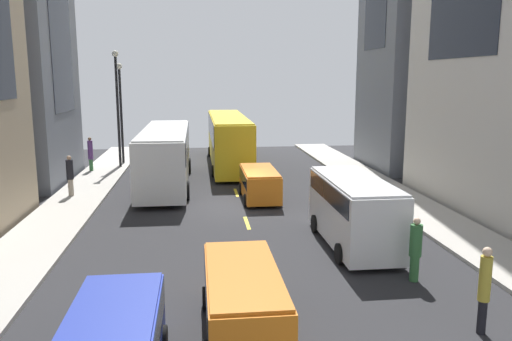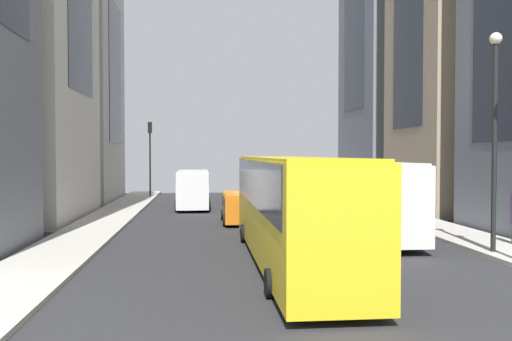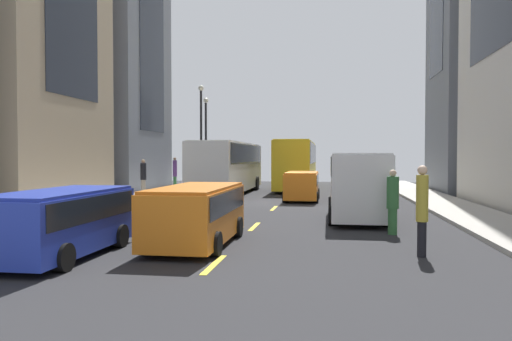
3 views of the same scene
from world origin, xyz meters
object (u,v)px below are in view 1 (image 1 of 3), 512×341
at_px(delivery_van_white, 354,207).
at_px(car_orange_2, 260,182).
at_px(city_bus_white, 165,152).
at_px(pedestrian_crossing_mid, 484,287).
at_px(pedestrian_walking_far, 415,248).
at_px(pedestrian_crossing_near, 70,174).
at_px(streetcar_yellow, 228,136).
at_px(pedestrian_waiting_curb, 90,153).
at_px(car_orange_1, 243,296).

distance_m(delivery_van_white, car_orange_2, 8.19).
distance_m(city_bus_white, pedestrian_crossing_mid, 20.83).
distance_m(city_bus_white, pedestrian_walking_far, 17.70).
relative_size(pedestrian_crossing_near, pedestrian_crossing_mid, 0.95).
relative_size(delivery_van_white, pedestrian_crossing_near, 2.78).
height_order(pedestrian_walking_far, pedestrian_crossing_mid, pedestrian_crossing_mid).
distance_m(city_bus_white, pedestrian_crossing_near, 5.60).
bearing_deg(pedestrian_walking_far, streetcar_yellow, 32.32).
bearing_deg(pedestrian_crossing_mid, city_bus_white, -171.81).
xyz_separation_m(pedestrian_walking_far, pedestrian_crossing_near, (-13.31, 12.71, 0.21)).
distance_m(streetcar_yellow, pedestrian_walking_far, 22.58).
distance_m(city_bus_white, pedestrian_waiting_curb, 7.00).
distance_m(car_orange_1, pedestrian_walking_far, 6.21).
height_order(city_bus_white, delivery_van_white, city_bus_white).
distance_m(streetcar_yellow, pedestrian_waiting_curb, 9.54).
relative_size(city_bus_white, pedestrian_walking_far, 5.98).
height_order(car_orange_2, pedestrian_crossing_mid, pedestrian_crossing_mid).
distance_m(pedestrian_walking_far, pedestrian_crossing_near, 18.41).
height_order(city_bus_white, pedestrian_waiting_curb, city_bus_white).
xyz_separation_m(car_orange_1, pedestrian_waiting_curb, (-8.11, 22.78, 0.38)).
bearing_deg(delivery_van_white, pedestrian_crossing_mid, -80.64).
bearing_deg(pedestrian_walking_far, car_orange_1, 136.35).
relative_size(pedestrian_walking_far, pedestrian_waiting_curb, 0.91).
bearing_deg(car_orange_2, city_bus_white, 140.16).
distance_m(city_bus_white, car_orange_2, 6.64).
relative_size(city_bus_white, pedestrian_crossing_near, 5.74).
xyz_separation_m(city_bus_white, delivery_van_white, (7.64, -11.95, -0.49)).
distance_m(car_orange_2, pedestrian_walking_far, 11.82).
height_order(car_orange_2, pedestrian_crossing_near, pedestrian_crossing_near).
bearing_deg(car_orange_1, pedestrian_waiting_curb, 109.60).
relative_size(pedestrian_walking_far, pedestrian_crossing_near, 0.96).
xyz_separation_m(car_orange_1, pedestrian_crossing_mid, (5.88, -0.72, 0.26)).
bearing_deg(delivery_van_white, pedestrian_crossing_near, 143.61).
distance_m(delivery_van_white, pedestrian_crossing_near, 15.45).
xyz_separation_m(delivery_van_white, pedestrian_crossing_mid, (1.14, -6.93, -0.29)).
xyz_separation_m(delivery_van_white, pedestrian_waiting_curb, (-12.85, 16.57, -0.17)).
xyz_separation_m(delivery_van_white, pedestrian_walking_far, (0.88, -3.55, -0.43)).
xyz_separation_m(car_orange_2, pedestrian_crossing_near, (-9.84, 1.42, 0.34)).
bearing_deg(pedestrian_crossing_mid, pedestrian_walking_far, 167.76).
relative_size(delivery_van_white, pedestrian_crossing_mid, 2.64).
bearing_deg(city_bus_white, delivery_van_white, -57.42).
relative_size(streetcar_yellow, pedestrian_waiting_curb, 6.29).
height_order(streetcar_yellow, car_orange_2, streetcar_yellow).
bearing_deg(pedestrian_waiting_curb, city_bus_white, 177.52).
bearing_deg(pedestrian_waiting_curb, pedestrian_crossing_mid, 159.85).
xyz_separation_m(streetcar_yellow, pedestrian_waiting_curb, (-9.30, -2.00, -0.78)).
bearing_deg(car_orange_2, car_orange_1, -98.70).
bearing_deg(car_orange_2, delivery_van_white, -71.44).
height_order(city_bus_white, pedestrian_walking_far, city_bus_white).
bearing_deg(pedestrian_crossing_mid, car_orange_2, 177.56).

